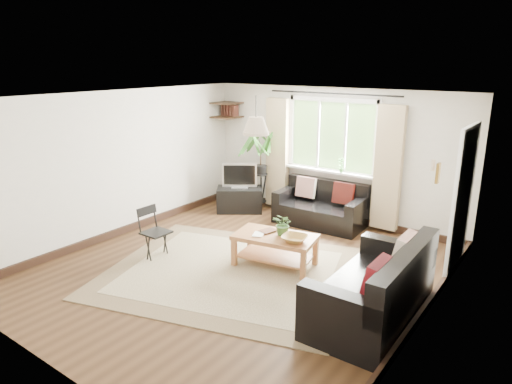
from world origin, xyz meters
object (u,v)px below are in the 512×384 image
Objects in this scene: sofa_back at (320,205)px; palm_stand at (261,171)px; folding_chair at (156,233)px; tv_stand at (240,199)px; coffee_table at (275,250)px; sofa_right at (372,283)px.

palm_stand reaches higher than sofa_back.
folding_chair reaches higher than sofa_back.
sofa_back reaches higher than tv_stand.
palm_stand reaches higher than folding_chair.
folding_chair is at bearing -153.22° from coffee_table.
coffee_table is (-1.65, 0.50, -0.20)m from sofa_right.
palm_stand is at bearing 174.00° from sofa_back.
sofa_back reaches higher than coffee_table.
sofa_right is at bearing -16.97° from coffee_table.
sofa_back is at bearing -3.47° from palm_stand.
folding_chair reaches higher than coffee_table.
folding_chair is (0.35, -2.47, 0.15)m from tv_stand.
sofa_right reaches higher than coffee_table.
folding_chair is at bearing -117.14° from tv_stand.
sofa_back is at bearing -24.85° from folding_chair.
sofa_right is 4.20m from tv_stand.
palm_stand is 2.81m from folding_chair.
palm_stand is at bearing -127.37° from sofa_right.
folding_chair reaches higher than tv_stand.
folding_chair is at bearing -85.22° from sofa_right.
sofa_back is at bearing -27.47° from tv_stand.
tv_stand is (-1.64, -0.23, -0.13)m from sofa_back.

